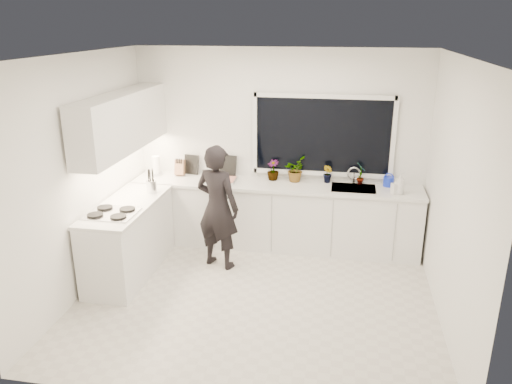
# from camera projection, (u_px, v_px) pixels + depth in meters

# --- Properties ---
(floor) EXTENTS (4.00, 3.50, 0.02)m
(floor) POSITION_uv_depth(u_px,v_px,m) (256.00, 299.00, 5.74)
(floor) COLOR beige
(floor) RESTS_ON ground
(wall_back) EXTENTS (4.00, 0.02, 2.70)m
(wall_back) POSITION_uv_depth(u_px,v_px,m) (279.00, 147.00, 6.94)
(wall_back) COLOR white
(wall_back) RESTS_ON ground
(wall_left) EXTENTS (0.02, 3.50, 2.70)m
(wall_left) POSITION_uv_depth(u_px,v_px,m) (82.00, 177.00, 5.64)
(wall_left) COLOR white
(wall_left) RESTS_ON ground
(wall_right) EXTENTS (0.02, 3.50, 2.70)m
(wall_right) POSITION_uv_depth(u_px,v_px,m) (455.00, 198.00, 4.96)
(wall_right) COLOR white
(wall_right) RESTS_ON ground
(ceiling) EXTENTS (4.00, 3.50, 0.02)m
(ceiling) POSITION_uv_depth(u_px,v_px,m) (256.00, 54.00, 4.85)
(ceiling) COLOR white
(ceiling) RESTS_ON wall_back
(window) EXTENTS (1.80, 0.02, 1.00)m
(window) POSITION_uv_depth(u_px,v_px,m) (323.00, 136.00, 6.74)
(window) COLOR black
(window) RESTS_ON wall_back
(base_cabinets_back) EXTENTS (3.92, 0.58, 0.88)m
(base_cabinets_back) POSITION_uv_depth(u_px,v_px,m) (275.00, 216.00, 6.94)
(base_cabinets_back) COLOR white
(base_cabinets_back) RESTS_ON floor
(base_cabinets_left) EXTENTS (0.58, 1.60, 0.88)m
(base_cabinets_left) POSITION_uv_depth(u_px,v_px,m) (129.00, 240.00, 6.20)
(base_cabinets_left) COLOR white
(base_cabinets_left) RESTS_ON floor
(countertop_back) EXTENTS (3.94, 0.62, 0.04)m
(countertop_back) POSITION_uv_depth(u_px,v_px,m) (275.00, 185.00, 6.78)
(countertop_back) COLOR silver
(countertop_back) RESTS_ON base_cabinets_back
(countertop_left) EXTENTS (0.62, 1.60, 0.04)m
(countertop_left) POSITION_uv_depth(u_px,v_px,m) (126.00, 205.00, 6.05)
(countertop_left) COLOR silver
(countertop_left) RESTS_ON base_cabinets_left
(upper_cabinets) EXTENTS (0.34, 2.10, 0.70)m
(upper_cabinets) POSITION_uv_depth(u_px,v_px,m) (122.00, 122.00, 6.09)
(upper_cabinets) COLOR white
(upper_cabinets) RESTS_ON wall_left
(sink) EXTENTS (0.58, 0.42, 0.14)m
(sink) POSITION_uv_depth(u_px,v_px,m) (353.00, 191.00, 6.63)
(sink) COLOR silver
(sink) RESTS_ON countertop_back
(faucet) EXTENTS (0.03, 0.03, 0.22)m
(faucet) POSITION_uv_depth(u_px,v_px,m) (354.00, 176.00, 6.76)
(faucet) COLOR silver
(faucet) RESTS_ON countertop_back
(stovetop) EXTENTS (0.56, 0.48, 0.03)m
(stovetop) POSITION_uv_depth(u_px,v_px,m) (112.00, 213.00, 5.72)
(stovetop) COLOR black
(stovetop) RESTS_ON countertop_left
(person) EXTENTS (0.68, 0.55, 1.61)m
(person) POSITION_uv_depth(u_px,v_px,m) (218.00, 207.00, 6.26)
(person) COLOR black
(person) RESTS_ON floor
(pizza_tray) EXTENTS (0.44, 0.33, 0.03)m
(pizza_tray) POSITION_uv_depth(u_px,v_px,m) (221.00, 180.00, 6.88)
(pizza_tray) COLOR #B4B4B9
(pizza_tray) RESTS_ON countertop_back
(pizza) EXTENTS (0.40, 0.29, 0.01)m
(pizza) POSITION_uv_depth(u_px,v_px,m) (220.00, 179.00, 6.88)
(pizza) COLOR #AD1917
(pizza) RESTS_ON pizza_tray
(watering_can) EXTENTS (0.16, 0.16, 0.13)m
(watering_can) POSITION_uv_depth(u_px,v_px,m) (389.00, 182.00, 6.66)
(watering_can) COLOR #152CCB
(watering_can) RESTS_ON countertop_back
(paper_towel_roll) EXTENTS (0.12, 0.12, 0.26)m
(paper_towel_roll) POSITION_uv_depth(u_px,v_px,m) (156.00, 166.00, 7.13)
(paper_towel_roll) COLOR white
(paper_towel_roll) RESTS_ON countertop_back
(knife_block) EXTENTS (0.13, 0.11, 0.22)m
(knife_block) POSITION_uv_depth(u_px,v_px,m) (180.00, 168.00, 7.12)
(knife_block) COLOR brown
(knife_block) RESTS_ON countertop_back
(utensil_crock) EXTENTS (0.14, 0.14, 0.16)m
(utensil_crock) POSITION_uv_depth(u_px,v_px,m) (151.00, 187.00, 6.41)
(utensil_crock) COLOR silver
(utensil_crock) RESTS_ON countertop_left
(picture_frame_large) EXTENTS (0.22, 0.06, 0.28)m
(picture_frame_large) POSITION_uv_depth(u_px,v_px,m) (191.00, 164.00, 7.18)
(picture_frame_large) COLOR black
(picture_frame_large) RESTS_ON countertop_back
(picture_frame_small) EXTENTS (0.25, 0.08, 0.30)m
(picture_frame_small) POSITION_uv_depth(u_px,v_px,m) (228.00, 166.00, 7.08)
(picture_frame_small) COLOR black
(picture_frame_small) RESTS_ON countertop_back
(herb_plants) EXTENTS (1.37, 0.32, 0.34)m
(herb_plants) POSITION_uv_depth(u_px,v_px,m) (302.00, 170.00, 6.83)
(herb_plants) COLOR #26662D
(herb_plants) RESTS_ON countertop_back
(soap_bottles) EXTENTS (0.19, 0.15, 0.28)m
(soap_bottles) POSITION_uv_depth(u_px,v_px,m) (399.00, 184.00, 6.34)
(soap_bottles) COLOR #D8BF66
(soap_bottles) RESTS_ON countertop_back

